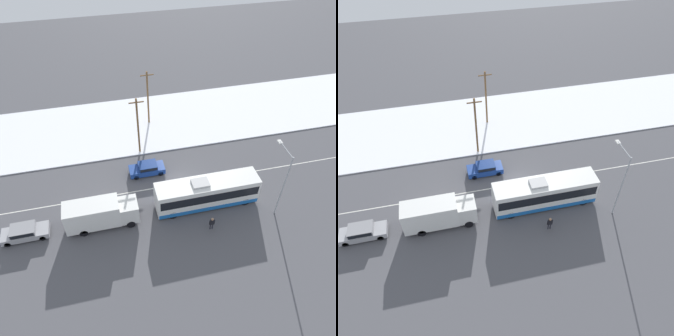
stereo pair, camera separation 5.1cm
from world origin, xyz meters
The scene contains 11 objects.
ground_plane centered at (0.00, 0.00, 0.00)m, with size 120.00×120.00×0.00m, color #4C4C51.
snow_lot centered at (0.00, 13.11, 0.06)m, with size 80.00×13.73×0.12m.
lane_marking_center centered at (0.00, 0.00, 0.00)m, with size 60.00×0.12×0.00m.
city_bus centered at (1.69, -3.55, 1.75)m, with size 11.23×2.57×3.59m.
box_truck centered at (-9.81, -3.81, 1.80)m, with size 7.44×2.30×3.28m.
sedan_car centered at (-3.74, 2.73, 0.79)m, with size 4.27×1.80×1.45m.
parked_car_near_truck centered at (-17.47, -3.60, 0.80)m, with size 4.64×1.80×1.46m.
pedestrian_at_stop centered at (1.21, -6.97, 1.04)m, with size 0.61×0.27×1.70m.
streetlamp centered at (8.57, -5.99, 5.09)m, with size 0.36×2.95×8.07m.
utility_pole_roadside centered at (-3.97, 6.85, 4.21)m, with size 1.80×0.24×8.05m.
utility_pole_snowlot centered at (-1.58, 13.00, 4.22)m, with size 1.80×0.24×8.06m.
Camera 1 is at (-7.85, -25.83, 28.08)m, focal length 35.00 mm.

